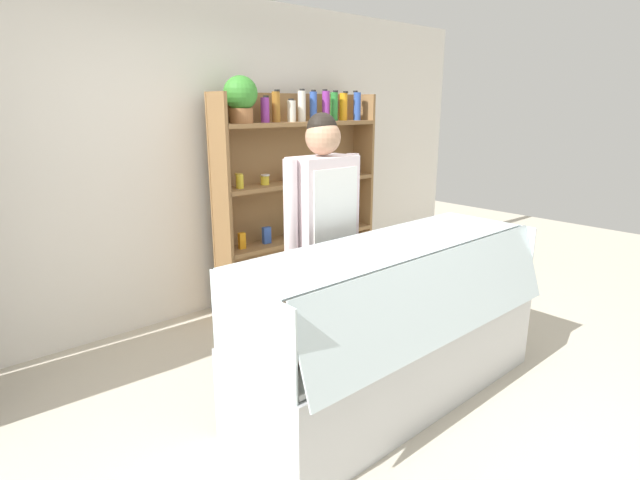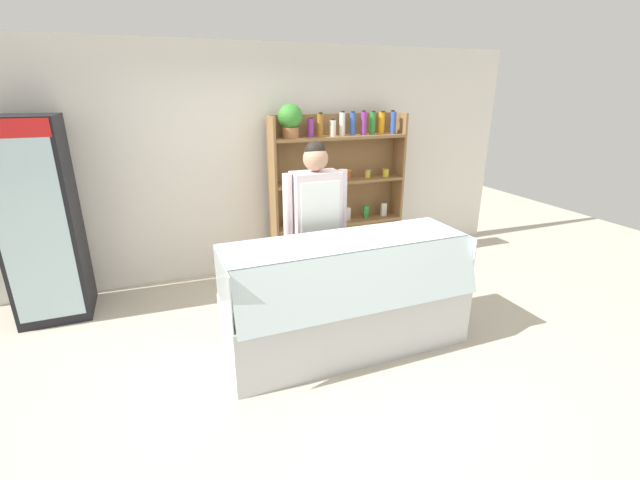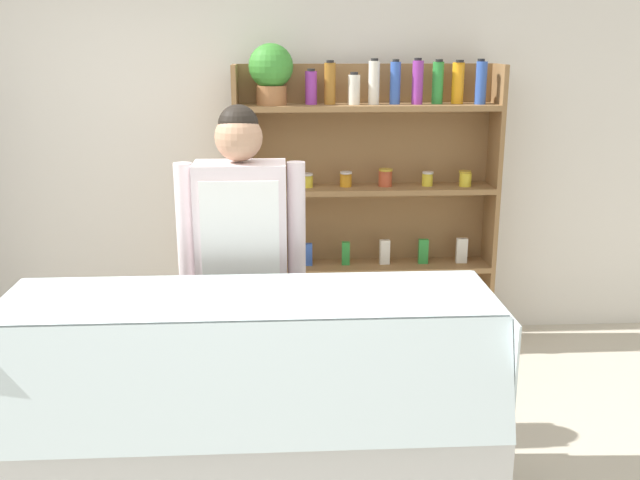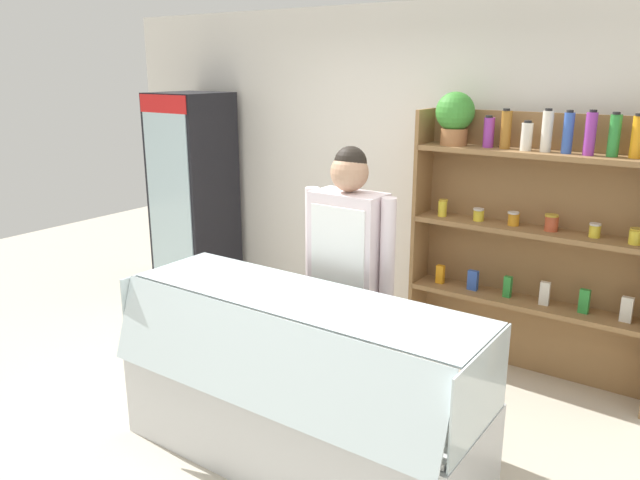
{
  "view_description": "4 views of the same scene",
  "coord_description": "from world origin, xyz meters",
  "px_view_note": "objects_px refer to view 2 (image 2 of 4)",
  "views": [
    {
      "loc": [
        -2.1,
        -1.9,
        1.8
      ],
      "look_at": [
        -0.1,
        0.35,
        0.99
      ],
      "focal_mm": 28.0,
      "sensor_mm": 36.0,
      "label": 1
    },
    {
      "loc": [
        -1.32,
        -3.09,
        2.21
      ],
      "look_at": [
        0.04,
        0.32,
        0.9
      ],
      "focal_mm": 24.0,
      "sensor_mm": 36.0,
      "label": 2
    },
    {
      "loc": [
        0.28,
        -2.9,
        2.05
      ],
      "look_at": [
        0.46,
        0.34,
        1.14
      ],
      "focal_mm": 40.0,
      "sensor_mm": 36.0,
      "label": 3
    },
    {
      "loc": [
        2.04,
        -2.58,
        2.22
      ],
      "look_at": [
        -0.2,
        0.61,
        1.12
      ],
      "focal_mm": 35.0,
      "sensor_mm": 36.0,
      "label": 4
    }
  ],
  "objects_px": {
    "deli_display_case": "(346,315)",
    "shop_clerk": "(316,217)",
    "drinks_fridge": "(40,222)",
    "shelving_unit": "(332,176)"
  },
  "relations": [
    {
      "from": "shelving_unit",
      "to": "drinks_fridge",
      "type": "bearing_deg",
      "value": -176.85
    },
    {
      "from": "shelving_unit",
      "to": "deli_display_case",
      "type": "relative_size",
      "value": 0.96
    },
    {
      "from": "drinks_fridge",
      "to": "deli_display_case",
      "type": "relative_size",
      "value": 0.94
    },
    {
      "from": "shelving_unit",
      "to": "deli_display_case",
      "type": "xyz_separation_m",
      "value": [
        -0.64,
        -1.82,
        -0.86
      ]
    },
    {
      "from": "drinks_fridge",
      "to": "shop_clerk",
      "type": "distance_m",
      "value": 2.66
    },
    {
      "from": "drinks_fridge",
      "to": "shop_clerk",
      "type": "height_order",
      "value": "drinks_fridge"
    },
    {
      "from": "deli_display_case",
      "to": "shop_clerk",
      "type": "height_order",
      "value": "shop_clerk"
    },
    {
      "from": "drinks_fridge",
      "to": "shelving_unit",
      "type": "height_order",
      "value": "shelving_unit"
    },
    {
      "from": "deli_display_case",
      "to": "shop_clerk",
      "type": "relative_size",
      "value": 1.2
    },
    {
      "from": "deli_display_case",
      "to": "shop_clerk",
      "type": "xyz_separation_m",
      "value": [
        -0.05,
        0.59,
        0.74
      ]
    }
  ]
}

